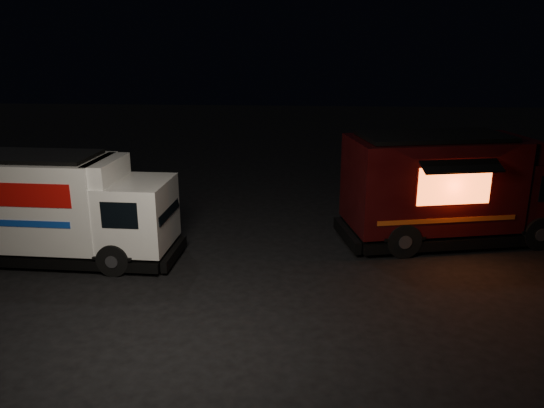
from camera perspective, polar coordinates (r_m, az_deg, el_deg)
The scene contains 3 objects.
ground at distance 14.15m, azimuth -6.98°, elevation -8.13°, with size 80.00×80.00×0.00m, color black.
white_truck at distance 16.09m, azimuth -21.95°, elevation -0.35°, with size 6.71×2.29×3.04m, color silver, non-canonical shape.
red_truck at distance 17.36m, azimuth 19.45°, elevation 1.69°, with size 7.24×2.66×3.37m, color black, non-canonical shape.
Camera 1 is at (2.56, -12.57, 5.99)m, focal length 35.00 mm.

